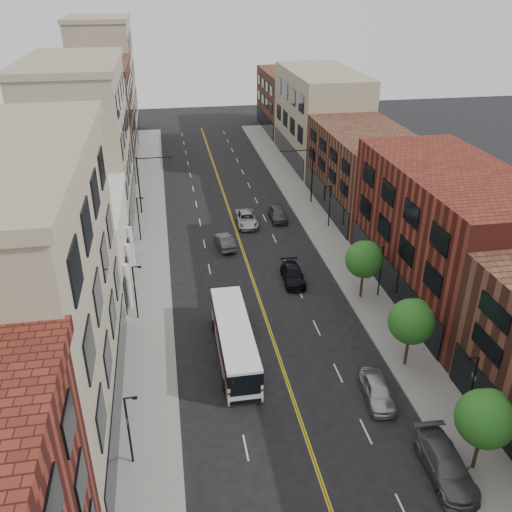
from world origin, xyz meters
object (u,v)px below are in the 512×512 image
car_lane_a (293,275)px  car_lane_c (278,213)px  car_lane_b (247,219)px  car_lane_behind (225,242)px  city_bus (234,338)px  car_parked_mid (446,465)px  car_parked_far (377,391)px

car_lane_a → car_lane_c: 15.29m
car_lane_a → car_lane_b: (-2.32, 14.32, 0.03)m
car_lane_behind → car_lane_b: bearing=-126.8°
city_bus → car_lane_c: city_bus is taller
car_parked_mid → car_lane_b: bearing=101.7°
city_bus → car_parked_far: city_bus is taller
car_parked_far → car_lane_b: (-4.30, 31.63, -0.03)m
car_lane_behind → car_parked_far: bearing=99.5°
car_parked_mid → car_parked_far: size_ratio=1.25×
city_bus → car_lane_a: (7.23, 10.74, -1.00)m
city_bus → car_lane_c: (8.91, 25.93, -0.92)m
car_lane_a → car_lane_behind: bearing=126.3°
car_lane_behind → car_parked_mid: bearing=98.8°
city_bus → car_parked_far: 11.35m
car_parked_far → car_lane_b: car_parked_far is taller
car_lane_b → car_lane_c: 4.10m
city_bus → car_parked_far: (9.21, -6.57, -0.95)m
car_lane_c → car_lane_behind: bearing=-137.2°
car_parked_far → car_lane_behind: size_ratio=1.03×
city_bus → car_parked_far: bearing=-35.4°
car_lane_a → car_lane_b: bearing=102.2°
city_bus → car_lane_c: 27.44m
car_parked_mid → car_lane_behind: 34.05m
city_bus → car_parked_mid: bearing=-51.2°
city_bus → car_lane_b: 25.55m
car_parked_far → car_lane_behind: (-7.61, 25.87, -0.04)m
city_bus → car_lane_c: size_ratio=2.46×
car_lane_behind → car_lane_c: size_ratio=0.94×
car_lane_a → car_lane_b: car_lane_b is taller
car_parked_mid → car_lane_a: size_ratio=1.15×
car_lane_behind → car_lane_a: car_lane_behind is taller
car_parked_mid → car_lane_a: car_parked_mid is taller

